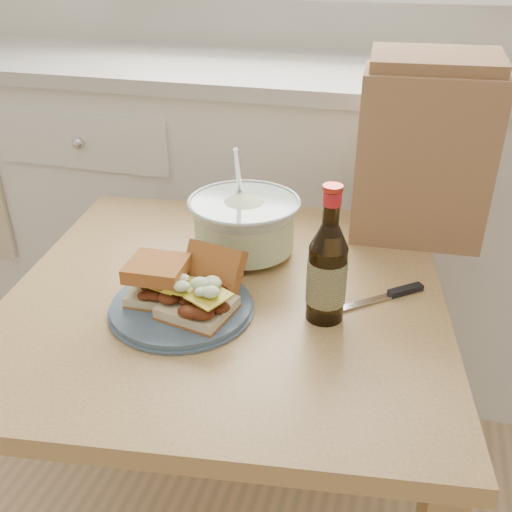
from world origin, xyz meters
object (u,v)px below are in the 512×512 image
(dining_table, at_px, (228,331))
(coleslaw_bowl, at_px, (244,227))
(beer_bottle, at_px, (327,271))
(plate, at_px, (182,307))
(paper_bag, at_px, (423,157))

(dining_table, relative_size, coleslaw_bowl, 3.97)
(coleslaw_bowl, bearing_deg, beer_bottle, -42.66)
(plate, height_order, paper_bag, paper_bag)
(coleslaw_bowl, bearing_deg, plate, -100.30)
(beer_bottle, relative_size, paper_bag, 0.69)
(dining_table, relative_size, beer_bottle, 3.74)
(plate, xyz_separation_m, paper_bag, (0.38, 0.44, 0.17))
(beer_bottle, bearing_deg, plate, -147.39)
(dining_table, bearing_deg, paper_bag, 38.14)
(plate, bearing_deg, paper_bag, 48.91)
(dining_table, xyz_separation_m, plate, (-0.05, -0.09, 0.11))
(dining_table, height_order, coleslaw_bowl, coleslaw_bowl)
(paper_bag, bearing_deg, dining_table, -137.17)
(plate, distance_m, beer_bottle, 0.27)
(dining_table, xyz_separation_m, coleslaw_bowl, (-0.01, 0.15, 0.16))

